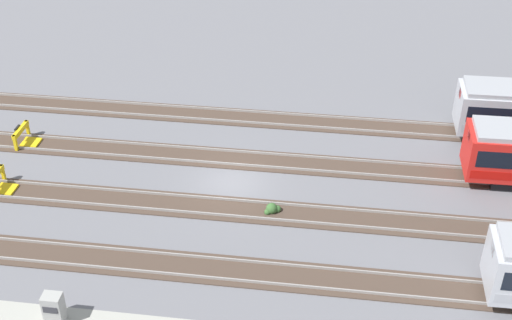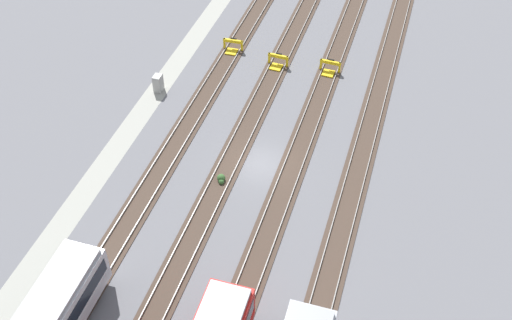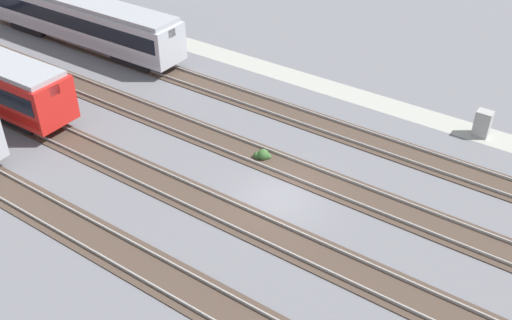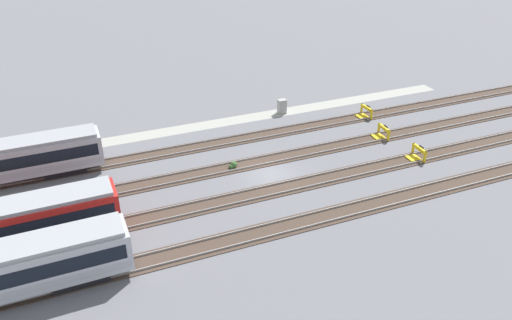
% 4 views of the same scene
% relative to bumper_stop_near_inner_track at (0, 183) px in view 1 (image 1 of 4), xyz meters
% --- Properties ---
extents(ground_plane, '(400.00, 400.00, 0.00)m').
position_rel_bumper_stop_near_inner_track_xyz_m(ground_plane, '(13.30, 2.50, -0.51)').
color(ground_plane, slate).
extents(rail_track_nearest, '(90.00, 2.23, 0.21)m').
position_rel_bumper_stop_near_inner_track_xyz_m(rail_track_nearest, '(13.30, -4.95, -0.47)').
color(rail_track_nearest, '#47382D').
rests_on(rail_track_nearest, ground).
extents(rail_track_near_inner, '(90.00, 2.24, 0.21)m').
position_rel_bumper_stop_near_inner_track_xyz_m(rail_track_near_inner, '(13.30, 0.01, -0.47)').
color(rail_track_near_inner, '#47382D').
rests_on(rail_track_near_inner, ground).
extents(rail_track_middle, '(90.00, 2.24, 0.21)m').
position_rel_bumper_stop_near_inner_track_xyz_m(rail_track_middle, '(13.30, 4.98, -0.47)').
color(rail_track_middle, '#47382D').
rests_on(rail_track_middle, ground).
extents(rail_track_far_inner, '(90.00, 2.23, 0.21)m').
position_rel_bumper_stop_near_inner_track_xyz_m(rail_track_far_inner, '(13.30, 9.94, -0.47)').
color(rail_track_far_inner, '#47382D').
rests_on(rail_track_far_inner, ground).
extents(bumper_stop_near_inner_track, '(1.38, 2.01, 1.22)m').
position_rel_bumper_stop_near_inner_track_xyz_m(bumper_stop_near_inner_track, '(0.00, 0.00, 0.00)').
color(bumper_stop_near_inner_track, gold).
rests_on(bumper_stop_near_inner_track, ground).
extents(bumper_stop_middle_track, '(1.37, 2.01, 1.22)m').
position_rel_bumper_stop_near_inner_track_xyz_m(bumper_stop_middle_track, '(-0.50, 4.97, 0.00)').
color(bumper_stop_middle_track, gold).
rests_on(bumper_stop_middle_track, ground).
extents(electrical_cabinet, '(0.90, 0.73, 1.60)m').
position_rel_bumper_stop_near_inner_track_xyz_m(electrical_cabinet, '(6.84, -9.29, 0.29)').
color(electrical_cabinet, '#9E9E99').
rests_on(electrical_cabinet, ground).
extents(weed_clump, '(0.92, 0.70, 0.64)m').
position_rel_bumper_stop_near_inner_track_xyz_m(weed_clump, '(16.00, 0.05, -0.27)').
color(weed_clump, '#38602D').
rests_on(weed_clump, ground).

